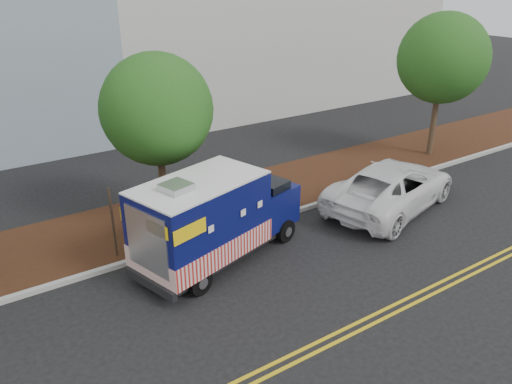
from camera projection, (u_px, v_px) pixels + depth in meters
ground at (212, 264)px, 15.14m from camera, size 120.00×120.00×0.00m
curb at (191, 243)px, 16.17m from camera, size 120.00×0.18×0.15m
mulch_strip at (164, 218)px, 17.78m from camera, size 120.00×4.00×0.15m
centerline_near at (303, 349)px, 11.74m from camera, size 120.00×0.10×0.01m
centerline_far at (310, 355)px, 11.55m from camera, size 120.00×0.10×0.01m
tree_b at (157, 110)px, 16.15m from camera, size 3.67×3.67×5.88m
tree_d at (443, 58)px, 22.01m from camera, size 3.98×3.98×6.60m
sign_post at (113, 225)px, 14.92m from camera, size 0.06×0.06×2.40m
food_truck at (213, 221)px, 14.84m from camera, size 5.98×3.52×2.98m
white_car at (391, 186)px, 18.45m from camera, size 6.64×4.31×1.70m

